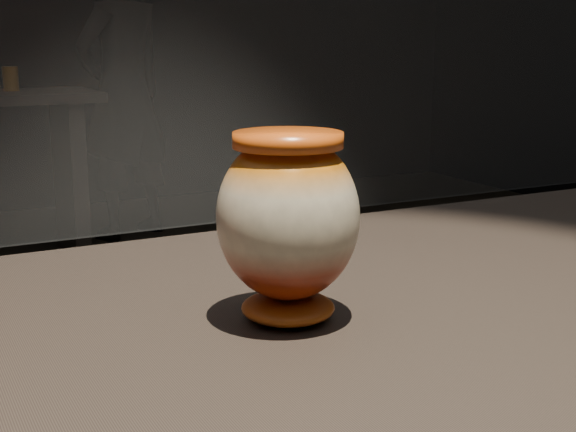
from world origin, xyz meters
The scene contains 3 objects.
main_vase centered at (0.02, 0.02, 1.00)m, with size 0.18×0.18×0.19m.
back_vase_right centered at (0.31, 3.71, 0.96)m, with size 0.08×0.08×0.13m, color #8D6214.
visitor centered at (0.97, 3.96, 0.86)m, with size 0.62×0.41×1.71m, color black.
Camera 1 is at (-0.33, -0.67, 1.18)m, focal length 50.00 mm.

